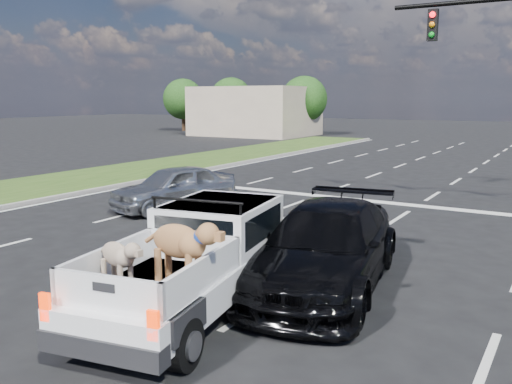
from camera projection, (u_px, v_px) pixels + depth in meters
ground at (172, 290)px, 9.67m from camera, size 160.00×160.00×0.00m
road_markings at (323, 220)px, 15.21m from camera, size 17.75×60.00×0.01m
grass_median_left at (39, 187)px, 20.58m from camera, size 5.00×60.00×0.10m
curb_left at (84, 192)px, 19.33m from camera, size 0.15×60.00×0.14m
building_left at (255, 111)px, 49.85m from camera, size 10.00×8.00×4.40m
tree_far_a at (183, 99)px, 56.44m from camera, size 4.20×4.20×5.40m
tree_far_b at (231, 99)px, 53.38m from camera, size 4.20×4.20×5.40m
tree_far_c at (304, 99)px, 49.32m from camera, size 4.20×4.20×5.40m
pickup_truck at (197, 258)px, 8.70m from camera, size 2.54×5.04×1.80m
silver_sedan at (174, 187)px, 16.64m from camera, size 2.74×4.30×1.36m
black_coupe at (325, 247)px, 9.71m from camera, size 2.94×5.41×1.49m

